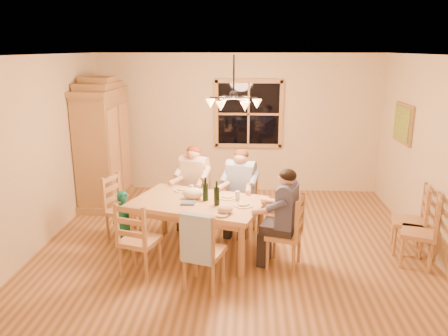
# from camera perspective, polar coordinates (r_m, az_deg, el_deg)

# --- Properties ---
(floor) EXTENTS (5.50, 5.50, 0.00)m
(floor) POSITION_cam_1_polar(r_m,az_deg,el_deg) (6.60, 1.16, -9.55)
(floor) COLOR brown
(floor) RESTS_ON ground
(ceiling) EXTENTS (5.50, 5.00, 0.02)m
(ceiling) POSITION_cam_1_polar(r_m,az_deg,el_deg) (5.99, 1.30, 14.58)
(ceiling) COLOR white
(ceiling) RESTS_ON wall_back
(wall_back) EXTENTS (5.50, 0.02, 2.70)m
(wall_back) POSITION_cam_1_polar(r_m,az_deg,el_deg) (8.60, 1.87, 5.80)
(wall_back) COLOR beige
(wall_back) RESTS_ON floor
(wall_left) EXTENTS (0.02, 5.00, 2.70)m
(wall_left) POSITION_cam_1_polar(r_m,az_deg,el_deg) (6.83, -22.51, 2.09)
(wall_left) COLOR beige
(wall_left) RESTS_ON floor
(wall_right) EXTENTS (0.02, 5.00, 2.70)m
(wall_right) POSITION_cam_1_polar(r_m,az_deg,el_deg) (6.65, 25.64, 1.40)
(wall_right) COLOR beige
(wall_right) RESTS_ON floor
(window) EXTENTS (1.30, 0.06, 1.30)m
(window) POSITION_cam_1_polar(r_m,az_deg,el_deg) (8.54, 3.22, 7.06)
(window) COLOR black
(window) RESTS_ON wall_back
(painting) EXTENTS (0.06, 0.78, 0.64)m
(painting) POSITION_cam_1_polar(r_m,az_deg,el_deg) (7.69, 22.34, 5.39)
(painting) COLOR olive
(painting) RESTS_ON wall_right
(chandelier) EXTENTS (0.77, 0.68, 0.71)m
(chandelier) POSITION_cam_1_polar(r_m,az_deg,el_deg) (6.03, 1.27, 8.65)
(chandelier) COLOR black
(chandelier) RESTS_ON ceiling
(armoire) EXTENTS (0.66, 1.40, 2.30)m
(armoire) POSITION_cam_1_polar(r_m,az_deg,el_deg) (8.21, -15.50, 2.69)
(armoire) COLOR olive
(armoire) RESTS_ON floor
(dining_table) EXTENTS (1.99, 1.54, 0.76)m
(dining_table) POSITION_cam_1_polar(r_m,az_deg,el_deg) (6.05, -3.40, -5.21)
(dining_table) COLOR tan
(dining_table) RESTS_ON floor
(chair_far_left) EXTENTS (0.54, 0.53, 0.99)m
(chair_far_left) POSITION_cam_1_polar(r_m,az_deg,el_deg) (7.05, -3.90, -5.25)
(chair_far_left) COLOR tan
(chair_far_left) RESTS_ON floor
(chair_far_right) EXTENTS (0.54, 0.53, 0.99)m
(chair_far_right) POSITION_cam_1_polar(r_m,az_deg,el_deg) (6.78, 2.14, -6.08)
(chair_far_right) COLOR tan
(chair_far_right) RESTS_ON floor
(chair_near_left) EXTENTS (0.54, 0.53, 0.99)m
(chair_near_left) POSITION_cam_1_polar(r_m,az_deg,el_deg) (5.71, -10.87, -10.67)
(chair_near_left) COLOR tan
(chair_near_left) RESTS_ON floor
(chair_near_right) EXTENTS (0.54, 0.53, 0.99)m
(chair_near_right) POSITION_cam_1_polar(r_m,az_deg,el_deg) (5.34, -2.62, -12.31)
(chair_near_right) COLOR tan
(chair_near_right) RESTS_ON floor
(chair_end_left) EXTENTS (0.53, 0.54, 0.99)m
(chair_end_left) POSITION_cam_1_polar(r_m,az_deg,el_deg) (6.74, -12.93, -6.64)
(chair_end_left) COLOR tan
(chair_end_left) RESTS_ON floor
(chair_end_right) EXTENTS (0.53, 0.54, 0.99)m
(chair_end_right) POSITION_cam_1_polar(r_m,az_deg,el_deg) (5.84, 7.81, -9.92)
(chair_end_right) COLOR tan
(chair_end_right) RESTS_ON floor
(adult_woman) EXTENTS (0.49, 0.51, 0.87)m
(adult_woman) POSITION_cam_1_polar(r_m,az_deg,el_deg) (6.88, -3.98, -1.06)
(adult_woman) COLOR beige
(adult_woman) RESTS_ON floor
(adult_plaid_man) EXTENTS (0.49, 0.51, 0.87)m
(adult_plaid_man) POSITION_cam_1_polar(r_m,az_deg,el_deg) (6.60, 2.19, -1.73)
(adult_plaid_man) COLOR #385E9C
(adult_plaid_man) RESTS_ON floor
(adult_slate_man) EXTENTS (0.51, 0.49, 0.87)m
(adult_slate_man) POSITION_cam_1_polar(r_m,az_deg,el_deg) (5.63, 8.01, -4.97)
(adult_slate_man) COLOR #474C72
(adult_slate_man) RESTS_ON floor
(towel) EXTENTS (0.39, 0.21, 0.58)m
(towel) POSITION_cam_1_polar(r_m,az_deg,el_deg) (5.01, -3.54, -9.22)
(towel) COLOR #97B0CD
(towel) RESTS_ON chair_near_right
(wine_bottle_a) EXTENTS (0.08, 0.08, 0.33)m
(wine_bottle_a) POSITION_cam_1_polar(r_m,az_deg,el_deg) (5.97, -2.44, -2.77)
(wine_bottle_a) COLOR black
(wine_bottle_a) RESTS_ON dining_table
(wine_bottle_b) EXTENTS (0.08, 0.08, 0.33)m
(wine_bottle_b) POSITION_cam_1_polar(r_m,az_deg,el_deg) (5.80, -0.95, -3.31)
(wine_bottle_b) COLOR black
(wine_bottle_b) RESTS_ON dining_table
(plate_woman) EXTENTS (0.26, 0.26, 0.02)m
(plate_woman) POSITION_cam_1_polar(r_m,az_deg,el_deg) (6.44, -5.35, -2.90)
(plate_woman) COLOR white
(plate_woman) RESTS_ON dining_table
(plate_plaid) EXTENTS (0.26, 0.26, 0.02)m
(plate_plaid) POSITION_cam_1_polar(r_m,az_deg,el_deg) (6.12, 0.45, -3.85)
(plate_plaid) COLOR white
(plate_plaid) RESTS_ON dining_table
(plate_slate) EXTENTS (0.26, 0.26, 0.02)m
(plate_slate) POSITION_cam_1_polar(r_m,az_deg,el_deg) (5.83, 2.54, -4.86)
(plate_slate) COLOR white
(plate_slate) RESTS_ON dining_table
(wine_glass_a) EXTENTS (0.06, 0.06, 0.14)m
(wine_glass_a) POSITION_cam_1_polar(r_m,az_deg,el_deg) (6.26, -4.26, -2.84)
(wine_glass_a) COLOR silver
(wine_glass_a) RESTS_ON dining_table
(wine_glass_b) EXTENTS (0.06, 0.06, 0.14)m
(wine_glass_b) POSITION_cam_1_polar(r_m,az_deg,el_deg) (5.98, 1.76, -3.69)
(wine_glass_b) COLOR silver
(wine_glass_b) RESTS_ON dining_table
(cap) EXTENTS (0.20, 0.20, 0.11)m
(cap) POSITION_cam_1_polar(r_m,az_deg,el_deg) (5.56, 0.13, -5.37)
(cap) COLOR tan
(cap) RESTS_ON dining_table
(napkin) EXTENTS (0.21, 0.19, 0.03)m
(napkin) POSITION_cam_1_polar(r_m,az_deg,el_deg) (5.90, -4.73, -4.58)
(napkin) COLOR #486385
(napkin) RESTS_ON dining_table
(cloth_bundle) EXTENTS (0.28, 0.22, 0.15)m
(cloth_bundle) POSITION_cam_1_polar(r_m,az_deg,el_deg) (6.08, -4.08, -3.33)
(cloth_bundle) COLOR beige
(cloth_bundle) RESTS_ON dining_table
(child) EXTENTS (0.38, 0.30, 0.90)m
(child) POSITION_cam_1_polar(r_m,az_deg,el_deg) (6.26, -12.86, -6.90)
(child) COLOR #186C5B
(child) RESTS_ON floor
(chair_spare_front) EXTENTS (0.55, 0.56, 0.99)m
(chair_spare_front) POSITION_cam_1_polar(r_m,az_deg,el_deg) (6.35, 23.91, -9.01)
(chair_spare_front) COLOR tan
(chair_spare_front) RESTS_ON floor
(chair_spare_back) EXTENTS (0.51, 0.53, 0.99)m
(chair_spare_back) POSITION_cam_1_polar(r_m,az_deg,el_deg) (6.68, 22.81, -7.70)
(chair_spare_back) COLOR tan
(chair_spare_back) RESTS_ON floor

